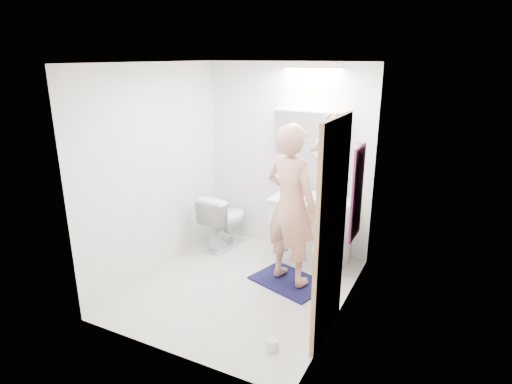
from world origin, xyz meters
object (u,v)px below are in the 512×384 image
Objects in this scene: soap_bottle_a at (291,183)px; toothbrush_cup at (329,193)px; vanity_cabinet at (311,231)px; medicine_cabinet at (309,139)px; person at (291,205)px; toilet at (225,220)px; soap_bottle_b at (305,187)px; toilet_paper_roll at (272,344)px.

soap_bottle_a reaches higher than toothbrush_cup.
medicine_cabinet is at bearing 124.67° from vanity_cabinet.
toilet is at bearing -6.97° from person.
soap_bottle_a is at bearing -50.31° from person.
soap_bottle_a is 0.18m from soap_bottle_b.
person reaches higher than soap_bottle_b.
toothbrush_cup is (0.17, 0.16, 0.47)m from vanity_cabinet.
toothbrush_cup reaches higher than toilet.
person is 0.85m from soap_bottle_a.
toothbrush_cup is at bearing -164.01° from toilet.
toilet_paper_roll is at bearing 122.68° from person.
vanity_cabinet is at bearing -55.33° from medicine_cabinet.
person is at bearing -103.00° from toothbrush_cup.
person is 11.29× the size of soap_bottle_b.
toilet is 4.77× the size of soap_bottle_b.
toilet is at bearing -162.24° from medicine_cabinet.
vanity_cabinet is at bearing -74.17° from person.
person reaches higher than toilet_paper_roll.
person is at bearing -80.14° from soap_bottle_b.
toilet is at bearing -163.60° from soap_bottle_b.
vanity_cabinet is 0.83m from person.
toilet_paper_roll is (0.63, -1.92, -0.88)m from soap_bottle_a.
person reaches higher than vanity_cabinet.
soap_bottle_a is 1.34× the size of soap_bottle_b.
toilet is at bearing -174.34° from vanity_cabinet.
person is (1.14, -0.52, 0.56)m from toilet.
soap_bottle_b is at bearing -159.32° from toilet.
vanity_cabinet reaches higher than toilet.
vanity_cabinet is at bearing -136.03° from toothbrush_cup.
vanity_cabinet is 5.73× the size of soap_bottle_b.
toothbrush_cup is (1.33, 0.28, 0.49)m from toilet.
toothbrush_cup is (0.31, -0.05, -0.64)m from medicine_cabinet.
toilet is (-1.01, -0.33, -1.13)m from medicine_cabinet.
soap_bottle_b is 1.43× the size of toilet_paper_roll.
vanity_cabinet is 1.83m from toilet_paper_roll.
medicine_cabinet is at bearing -63.97° from person.
toilet reaches higher than toilet_paper_roll.
person is 16.12× the size of toilet_paper_roll.
soap_bottle_b is (0.18, 0.03, -0.03)m from soap_bottle_a.
person is at bearing 159.94° from toilet.
person is 0.83m from soap_bottle_b.
person is (0.13, -0.84, -0.57)m from medicine_cabinet.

